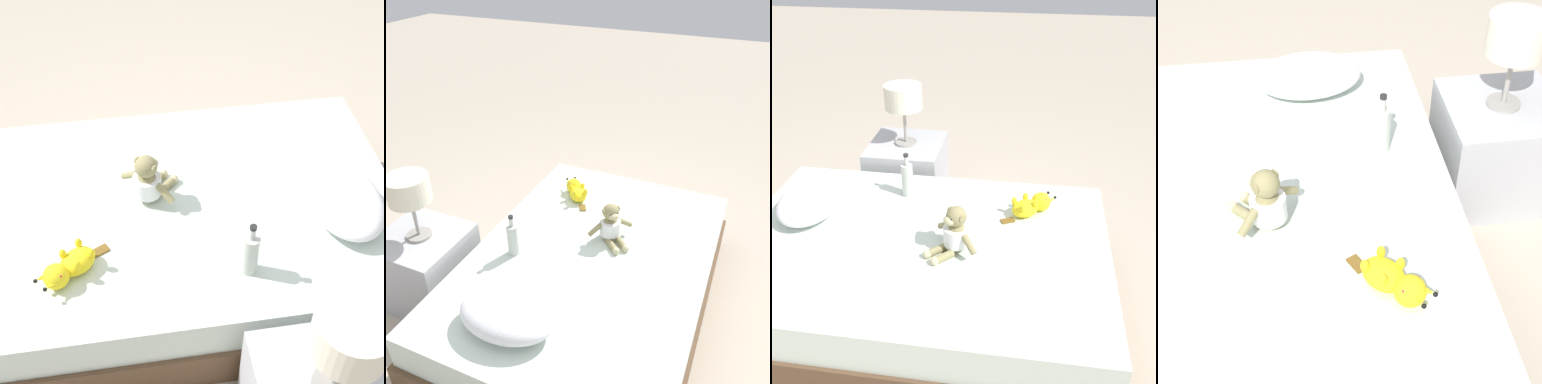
{
  "view_description": "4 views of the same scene",
  "coord_description": "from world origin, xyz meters",
  "views": [
    {
      "loc": [
        1.69,
        -0.26,
        2.18
      ],
      "look_at": [
        0.0,
        0.0,
        0.46
      ],
      "focal_mm": 53.13,
      "sensor_mm": 36.0,
      "label": 1
    },
    {
      "loc": [
        -0.67,
        1.7,
        1.96
      ],
      "look_at": [
        0.3,
        -0.49,
        0.47
      ],
      "focal_mm": 39.61,
      "sensor_mm": 36.0,
      "label": 2
    },
    {
      "loc": [
        -1.81,
        -0.49,
        1.8
      ],
      "look_at": [
        0.27,
        -0.17,
        0.53
      ],
      "focal_mm": 44.87,
      "sensor_mm": 36.0,
      "label": 3
    },
    {
      "loc": [
        0.03,
        -1.64,
        1.9
      ],
      "look_at": [
        0.24,
        -0.13,
        0.47
      ],
      "focal_mm": 56.26,
      "sensor_mm": 36.0,
      "label": 4
    }
  ],
  "objects": [
    {
      "name": "nightstand",
      "position": [
        0.94,
        0.31,
        0.23
      ],
      "size": [
        0.47,
        0.47,
        0.46
      ],
      "color": "#B2B2B7",
      "rests_on": "ground_plane"
    },
    {
      "name": "plush_monkey",
      "position": [
        -0.05,
        -0.18,
        0.5
      ],
      "size": [
        0.26,
        0.26,
        0.24
      ],
      "color": "#8E8456",
      "rests_on": "bed"
    },
    {
      "name": "bedside_lamp",
      "position": [
        0.94,
        0.31,
        0.77
      ],
      "size": [
        0.23,
        0.23,
        0.39
      ],
      "color": "gray",
      "rests_on": "nightstand"
    },
    {
      "name": "pillow",
      "position": [
        0.16,
        0.62,
        0.48
      ],
      "size": [
        0.47,
        0.33,
        0.15
      ],
      "color": "white",
      "rests_on": "bed"
    },
    {
      "name": "glass_bottle",
      "position": [
        0.4,
        0.16,
        0.51
      ],
      "size": [
        0.06,
        0.06,
        0.25
      ],
      "color": "#B7BCB2",
      "rests_on": "bed"
    },
    {
      "name": "ground_plane",
      "position": [
        0.0,
        0.0,
        0.0
      ],
      "size": [
        16.0,
        16.0,
        0.0
      ],
      "primitive_type": "plane",
      "color": "#B7A893"
    },
    {
      "name": "plush_yellow_creature",
      "position": [
        0.32,
        -0.52,
        0.45
      ],
      "size": [
        0.25,
        0.29,
        0.1
      ],
      "color": "yellow",
      "rests_on": "bed"
    },
    {
      "name": "bed",
      "position": [
        0.0,
        0.0,
        0.2
      ],
      "size": [
        1.3,
        1.86,
        0.41
      ],
      "color": "brown",
      "rests_on": "ground_plane"
    }
  ]
}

